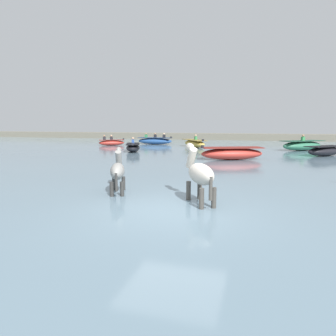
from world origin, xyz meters
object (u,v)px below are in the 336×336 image
at_px(horse_lead_pinto, 200,175).
at_px(boat_mid_channel, 325,151).
at_px(boat_far_offshore, 302,145).
at_px(boat_near_port, 155,141).
at_px(horse_trailing_grey, 118,172).
at_px(boat_mid_outer, 232,153).
at_px(boat_far_inshore, 111,142).
at_px(boat_distant_east, 194,143).
at_px(boat_near_starboard, 133,147).

distance_m(horse_lead_pinto, boat_mid_channel, 15.38).
relative_size(horse_lead_pinto, boat_far_offshore, 0.53).
bearing_deg(boat_near_port, boat_mid_channel, -28.33).
height_order(horse_trailing_grey, boat_mid_channel, horse_trailing_grey).
relative_size(horse_lead_pinto, boat_mid_outer, 0.51).
xyz_separation_m(horse_trailing_grey, boat_far_inshore, (-9.57, 18.65, -0.35)).
bearing_deg(boat_mid_channel, horse_trailing_grey, -121.09).
bearing_deg(boat_distant_east, horse_lead_pinto, -78.16).
bearing_deg(boat_distant_east, boat_far_offshore, -6.48).
height_order(boat_mid_channel, boat_near_port, boat_near_port).
height_order(boat_near_port, boat_far_offshore, boat_far_offshore).
height_order(boat_distant_east, boat_near_port, boat_near_port).
bearing_deg(boat_far_offshore, boat_near_port, 164.56).
distance_m(horse_lead_pinto, boat_far_offshore, 18.94).
relative_size(boat_mid_channel, boat_mid_outer, 0.75).
distance_m(boat_distant_east, boat_near_port, 5.42).
relative_size(horse_lead_pinto, horse_trailing_grey, 1.11).
height_order(boat_near_port, boat_far_inshore, boat_near_port).
bearing_deg(boat_far_inshore, horse_lead_pinto, -57.56).
height_order(boat_mid_channel, boat_far_inshore, boat_far_inshore).
distance_m(horse_lead_pinto, boat_mid_outer, 10.40).
xyz_separation_m(horse_trailing_grey, boat_near_starboard, (-5.03, 13.19, -0.33)).
xyz_separation_m(horse_lead_pinto, boat_far_inshore, (-12.20, 19.19, -0.46)).
height_order(boat_distant_east, boat_far_offshore, boat_far_offshore).
bearing_deg(boat_near_starboard, horse_lead_pinto, -60.84).
height_order(boat_near_starboard, boat_mid_channel, boat_near_starboard).
height_order(boat_distant_east, boat_mid_channel, boat_distant_east).
height_order(horse_trailing_grey, boat_near_port, horse_trailing_grey).
distance_m(horse_trailing_grey, boat_mid_channel, 16.06).
distance_m(horse_lead_pinto, boat_distant_east, 19.75).
relative_size(boat_distant_east, boat_near_starboard, 1.21).
relative_size(boat_distant_east, boat_mid_outer, 0.94).
relative_size(horse_lead_pinto, boat_far_inshore, 0.77).
bearing_deg(boat_far_offshore, boat_mid_outer, -121.10).
bearing_deg(boat_far_offshore, horse_lead_pinto, -104.59).
height_order(boat_mid_outer, boat_far_offshore, boat_far_offshore).
height_order(boat_near_starboard, boat_far_offshore, boat_far_offshore).
xyz_separation_m(boat_mid_channel, boat_near_port, (-14.39, 7.76, 0.03)).
relative_size(horse_trailing_grey, boat_near_port, 0.49).
xyz_separation_m(horse_lead_pinto, boat_near_port, (-8.73, 22.05, -0.40)).
bearing_deg(boat_near_port, boat_near_starboard, -82.68).
bearing_deg(boat_mid_outer, boat_distant_east, 114.31).
bearing_deg(horse_lead_pinto, boat_near_port, 111.60).
bearing_deg(boat_mid_channel, boat_near_port, 151.67).
bearing_deg(boat_mid_outer, horse_lead_pinto, -89.92).
bearing_deg(boat_far_inshore, boat_near_port, 39.51).
bearing_deg(boat_far_offshore, boat_far_inshore, 177.07).
distance_m(boat_near_port, boat_mid_outer, 14.56).
xyz_separation_m(boat_near_starboard, boat_far_inshore, (-4.54, 5.46, -0.02)).
bearing_deg(horse_lead_pinto, boat_mid_outer, 90.08).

